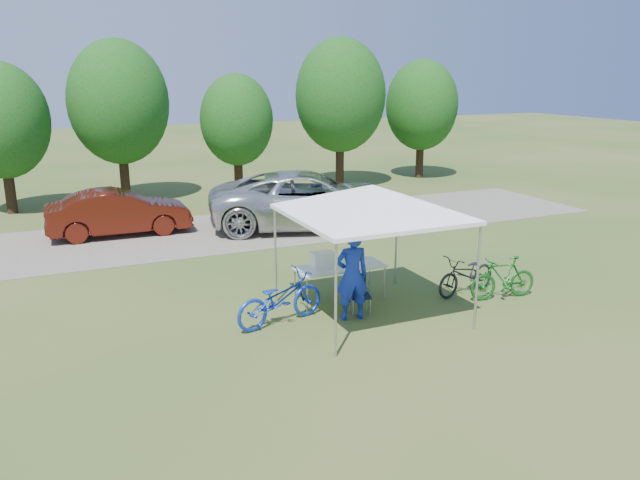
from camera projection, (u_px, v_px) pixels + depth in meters
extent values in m
plane|color=#2D5119|center=(369.00, 315.00, 12.91)|extent=(100.00, 100.00, 0.00)
cube|color=gray|center=(250.00, 229.00, 19.96)|extent=(24.00, 5.00, 0.02)
cylinder|color=#A5A5AA|center=(336.00, 301.00, 10.72)|extent=(0.05, 0.05, 2.10)
cylinder|color=#A5A5AA|center=(477.00, 278.00, 11.91)|extent=(0.05, 0.05, 2.10)
cylinder|color=#A5A5AA|center=(276.00, 256.00, 13.37)|extent=(0.05, 0.05, 2.10)
cylinder|color=#A5A5AA|center=(396.00, 241.00, 14.55)|extent=(0.05, 0.05, 2.10)
cube|color=white|center=(372.00, 214.00, 12.35)|extent=(3.15, 3.15, 0.08)
pyramid|color=white|center=(372.00, 185.00, 12.20)|extent=(4.53, 4.53, 0.55)
cylinder|color=#382314|center=(10.00, 189.00, 21.99)|extent=(0.36, 0.36, 1.75)
ellipsoid|color=#144711|center=(1.00, 121.00, 21.37)|extent=(3.20, 3.20, 4.00)
cylinder|color=#382314|center=(125.00, 175.00, 24.06)|extent=(0.36, 0.36, 2.03)
ellipsoid|color=#144711|center=(119.00, 102.00, 23.34)|extent=(3.71, 3.71, 4.64)
cylinder|color=#382314|center=(239.00, 174.00, 25.72)|extent=(0.36, 0.36, 1.61)
ellipsoid|color=#144711|center=(237.00, 120.00, 25.15)|extent=(2.94, 2.94, 3.68)
cylinder|color=#382314|center=(340.00, 162.00, 27.16)|extent=(0.36, 0.36, 2.10)
ellipsoid|color=#144711|center=(340.00, 95.00, 26.42)|extent=(3.84, 3.84, 4.80)
cylinder|color=#382314|center=(420.00, 158.00, 29.50)|extent=(0.36, 0.36, 1.82)
ellipsoid|color=#144711|center=(422.00, 105.00, 28.86)|extent=(3.33, 3.33, 4.16)
cube|color=white|center=(340.00, 267.00, 13.50)|extent=(1.95, 0.81, 0.04)
cylinder|color=#A5A5AA|center=(307.00, 295.00, 12.94)|extent=(0.04, 0.04, 0.76)
cylinder|color=#A5A5AA|center=(384.00, 284.00, 13.66)|extent=(0.04, 0.04, 0.76)
cylinder|color=#A5A5AA|center=(295.00, 285.00, 13.55)|extent=(0.04, 0.04, 0.76)
cylinder|color=#A5A5AA|center=(369.00, 274.00, 14.27)|extent=(0.04, 0.04, 0.76)
cube|color=black|center=(360.00, 296.00, 12.91)|extent=(0.50, 0.50, 0.04)
cube|color=black|center=(356.00, 283.00, 13.03)|extent=(0.40, 0.15, 0.41)
cylinder|color=#A5A5AA|center=(357.00, 309.00, 12.73)|extent=(0.02, 0.02, 0.36)
cylinder|color=#A5A5AA|center=(372.00, 306.00, 12.87)|extent=(0.02, 0.02, 0.36)
cylinder|color=#A5A5AA|center=(349.00, 303.00, 13.05)|extent=(0.02, 0.02, 0.36)
cylinder|color=#A5A5AA|center=(364.00, 301.00, 13.19)|extent=(0.02, 0.02, 0.36)
cube|color=white|center=(322.00, 261.00, 13.29)|extent=(0.48, 0.32, 0.32)
cube|color=white|center=(322.00, 253.00, 13.24)|extent=(0.50, 0.34, 0.04)
cylinder|color=gold|center=(357.00, 263.00, 13.59)|extent=(0.08, 0.08, 0.06)
imported|color=#162EB3|center=(352.00, 275.00, 12.47)|extent=(0.74, 0.53, 1.88)
imported|color=#163AC3|center=(280.00, 299.00, 12.34)|extent=(2.10, 1.16, 1.04)
imported|color=#16631D|center=(503.00, 278.00, 13.72)|extent=(1.63, 0.65, 0.95)
imported|color=black|center=(467.00, 274.00, 14.04)|extent=(1.83, 0.96, 0.91)
imported|color=silver|center=(311.00, 200.00, 19.90)|extent=(7.05, 4.87, 1.79)
imported|color=#52170D|center=(119.00, 212.00, 19.02)|extent=(4.27, 1.57, 1.40)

